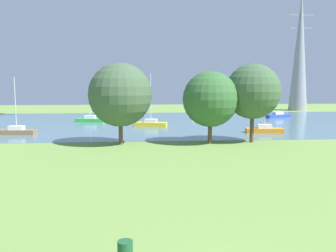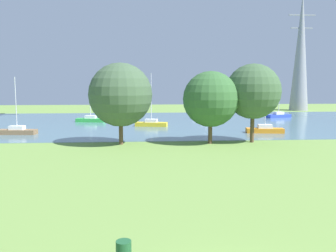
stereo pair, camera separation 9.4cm
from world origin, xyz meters
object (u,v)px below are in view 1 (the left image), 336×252
sailboat_blue (278,115)px  sailboat_brown (17,131)px  sailboat_yellow (151,123)px  sailboat_green (90,119)px  litter_bin (125,252)px  tree_east_far (253,92)px  tree_mid_shore (210,99)px  electricity_pylon (300,51)px  sailboat_orange (264,129)px  tree_west_far (120,95)px  sailboat_white (205,117)px

sailboat_blue → sailboat_brown: bearing=-154.9°
sailboat_brown → sailboat_yellow: (17.28, 7.44, 0.01)m
sailboat_green → litter_bin: bearing=-80.9°
sailboat_green → sailboat_brown: size_ratio=0.73×
litter_bin → tree_east_far: 29.40m
tree_mid_shore → tree_east_far: 4.85m
sailboat_yellow → electricity_pylon: size_ratio=0.28×
litter_bin → sailboat_yellow: size_ratio=0.10×
sailboat_green → tree_mid_shore: bearing=-55.5°
sailboat_orange → electricity_pylon: bearing=60.5°
sailboat_yellow → tree_mid_shore: sailboat_yellow is taller
tree_west_far → tree_mid_shore: 9.56m
sailboat_green → electricity_pylon: bearing=26.7°
sailboat_blue → tree_mid_shore: 34.20m
sailboat_white → sailboat_yellow: size_ratio=0.71×
tree_east_far → tree_west_far: bearing=-178.6°
sailboat_blue → sailboat_yellow: size_ratio=0.83×
sailboat_brown → tree_east_far: tree_east_far is taller
sailboat_blue → electricity_pylon: 25.65m
sailboat_orange → tree_mid_shore: 12.48m
sailboat_green → tree_east_far: bearing=-47.6°
sailboat_orange → sailboat_blue: bearing=64.3°
sailboat_white → tree_east_far: tree_east_far is taller
litter_bin → tree_east_far: size_ratio=0.09×
tree_mid_shore → tree_east_far: size_ratio=0.90×
sailboat_green → sailboat_white: size_ratio=0.94×
electricity_pylon → sailboat_orange: bearing=-119.5°
tree_west_far → sailboat_orange: bearing=22.6°
sailboat_brown → tree_mid_shore: 25.11m
sailboat_green → tree_mid_shore: 28.38m
litter_bin → sailboat_green: sailboat_green is taller
litter_bin → tree_west_far: (-1.47, 25.58, 4.86)m
sailboat_green → sailboat_yellow: bearing=-34.6°
sailboat_yellow → electricity_pylon: bearing=39.7°
sailboat_blue → electricity_pylon: size_ratio=0.24×
tree_west_far → sailboat_yellow: bearing=77.1°
litter_bin → tree_west_far: bearing=93.3°
tree_mid_shore → electricity_pylon: 56.44m
sailboat_blue → sailboat_yellow: sailboat_yellow is taller
sailboat_blue → tree_west_far: (-28.20, -28.20, 4.80)m
tree_west_far → tree_mid_shore: size_ratio=1.11×
litter_bin → tree_east_far: bearing=63.7°
tree_east_far → sailboat_brown: bearing=163.5°
tree_west_far → litter_bin: bearing=-86.7°
sailboat_green → electricity_pylon: electricity_pylon is taller
litter_bin → sailboat_yellow: 41.70m
sailboat_orange → sailboat_blue: (9.89, 20.58, 0.00)m
sailboat_green → sailboat_white: sailboat_white is taller
sailboat_brown → tree_east_far: 29.55m
sailboat_green → electricity_pylon: (46.54, 23.36, 13.63)m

